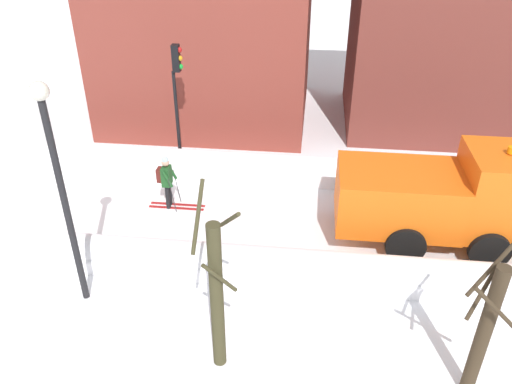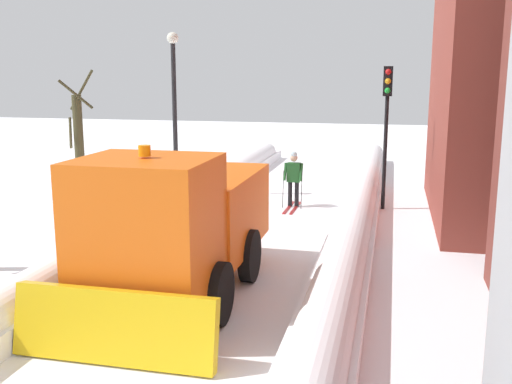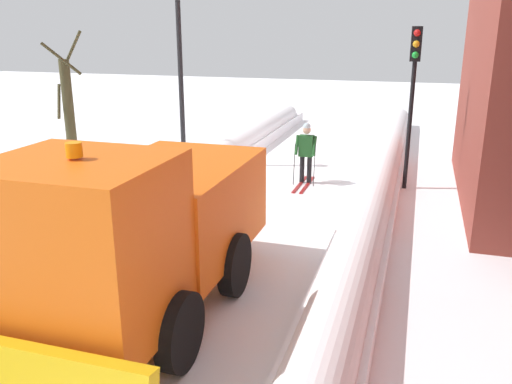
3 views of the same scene
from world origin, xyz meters
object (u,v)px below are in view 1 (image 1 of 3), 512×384
object	(u,v)px
plow_truck	(446,197)
street_lamp	(58,175)
bare_tree_near	(217,295)
bare_tree_mid	(484,330)
skier	(167,179)
traffic_light_pole	(177,84)

from	to	relation	value
plow_truck	street_lamp	world-z (taller)	street_lamp
plow_truck	bare_tree_near	world-z (taller)	bare_tree_near
plow_truck	bare_tree_mid	bearing A→B (deg)	-4.02
skier	traffic_light_pole	world-z (taller)	traffic_light_pole
plow_truck	bare_tree_near	size ratio (longest dim) A/B	1.37
traffic_light_pole	street_lamp	world-z (taller)	street_lamp
traffic_light_pole	bare_tree_mid	distance (m)	12.21
street_lamp	traffic_light_pole	bearing A→B (deg)	173.98
plow_truck	traffic_light_pole	world-z (taller)	traffic_light_pole
skier	bare_tree_mid	xyz separation A→B (m)	(6.14, 7.92, 0.71)
skier	bare_tree_mid	distance (m)	10.05
skier	street_lamp	size ratio (longest dim) A/B	0.32
skier	bare_tree_near	xyz separation A→B (m)	(6.01, 2.76, 0.94)
traffic_light_pole	street_lamp	bearing A→B (deg)	-6.02
plow_truck	traffic_light_pole	size ratio (longest dim) A/B	1.34
skier	bare_tree_near	world-z (taller)	bare_tree_near
street_lamp	bare_tree_near	bearing A→B (deg)	66.64
skier	street_lamp	bearing A→B (deg)	-12.58
skier	traffic_light_pole	size ratio (longest dim) A/B	0.40
skier	plow_truck	bearing A→B (deg)	84.06
skier	street_lamp	world-z (taller)	street_lamp
street_lamp	bare_tree_mid	bearing A→B (deg)	78.93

